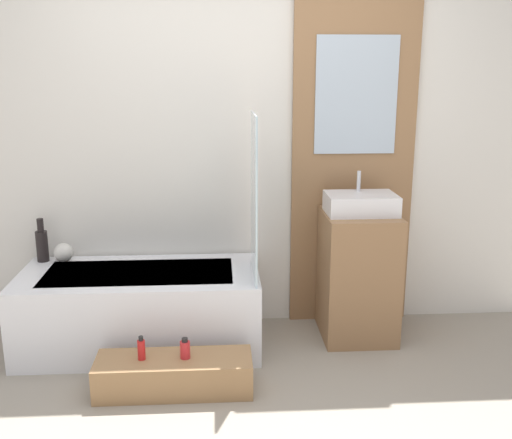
% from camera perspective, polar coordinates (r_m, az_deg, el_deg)
% --- Properties ---
extents(wall_tiled_back, '(4.20, 0.06, 2.60)m').
position_cam_1_polar(wall_tiled_back, '(4.02, -1.89, 7.93)').
color(wall_tiled_back, silver).
rests_on(wall_tiled_back, ground_plane).
extents(wall_wood_accent, '(0.82, 0.04, 2.60)m').
position_cam_1_polar(wall_wood_accent, '(4.07, 9.32, 8.10)').
color(wall_wood_accent, '#8E6642').
rests_on(wall_wood_accent, ground_plane).
extents(bathtub, '(1.50, 0.70, 0.50)m').
position_cam_1_polar(bathtub, '(3.92, -10.91, -8.36)').
color(bathtub, white).
rests_on(bathtub, ground_plane).
extents(glass_shower_screen, '(0.01, 0.48, 0.99)m').
position_cam_1_polar(glass_shower_screen, '(3.59, -0.19, 2.19)').
color(glass_shower_screen, silver).
rests_on(glass_shower_screen, bathtub).
extents(wooden_step_bench, '(0.86, 0.29, 0.20)m').
position_cam_1_polar(wooden_step_bench, '(3.45, -7.80, -14.40)').
color(wooden_step_bench, '#997047').
rests_on(wooden_step_bench, ground_plane).
extents(vanity_cabinet, '(0.47, 0.51, 0.84)m').
position_cam_1_polar(vanity_cabinet, '(4.01, 9.66, -5.25)').
color(vanity_cabinet, '#8E6642').
rests_on(vanity_cabinet, ground_plane).
extents(sink, '(0.44, 0.31, 0.26)m').
position_cam_1_polar(sink, '(3.87, 9.96, 1.51)').
color(sink, white).
rests_on(sink, vanity_cabinet).
extents(vase_tall_dark, '(0.08, 0.08, 0.29)m').
position_cam_1_polar(vase_tall_dark, '(4.18, -19.71, -2.20)').
color(vase_tall_dark, black).
rests_on(vase_tall_dark, bathtub).
extents(vase_round_light, '(0.13, 0.13, 0.13)m').
position_cam_1_polar(vase_round_light, '(4.14, -17.86, -3.02)').
color(vase_round_light, silver).
rests_on(vase_round_light, bathtub).
extents(bottle_soap_primary, '(0.04, 0.04, 0.14)m').
position_cam_1_polar(bottle_soap_primary, '(3.39, -10.86, -12.03)').
color(bottle_soap_primary, red).
rests_on(bottle_soap_primary, wooden_step_bench).
extents(bottle_soap_secondary, '(0.06, 0.06, 0.12)m').
position_cam_1_polar(bottle_soap_secondary, '(3.37, -6.77, -12.16)').
color(bottle_soap_secondary, red).
rests_on(bottle_soap_secondary, wooden_step_bench).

